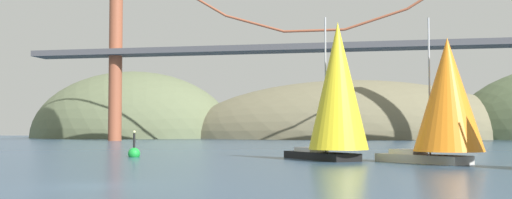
# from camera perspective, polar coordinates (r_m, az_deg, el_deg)

# --- Properties ---
(ground_plane) EXTENTS (360.00, 360.00, 0.00)m
(ground_plane) POSITION_cam_1_polar(r_m,az_deg,el_deg) (28.55, -14.77, -7.80)
(ground_plane) COLOR #2D4760
(headland_left) EXTENTS (57.55, 44.00, 36.97)m
(headland_left) POSITION_cam_1_polar(r_m,az_deg,el_deg) (174.17, -11.45, -3.52)
(headland_left) COLOR #5B6647
(headland_left) RESTS_ON ground_plane
(headland_center) EXTENTS (88.97, 44.00, 30.25)m
(headland_center) POSITION_cam_1_polar(r_m,az_deg,el_deg) (160.73, 8.72, -3.61)
(headland_center) COLOR #6B664C
(headland_center) RESTS_ON ground_plane
(suspension_bridge) EXTENTS (120.22, 6.00, 44.05)m
(suspension_bridge) POSITION_cam_1_polar(r_m,az_deg,el_deg) (122.46, 5.42, 5.57)
(suspension_bridge) COLOR brown
(suspension_bridge) RESTS_ON ground_plane
(sailboat_orange_sail) EXTENTS (8.78, 8.39, 10.85)m
(sailboat_orange_sail) POSITION_cam_1_polar(r_m,az_deg,el_deg) (46.31, 17.30, 0.14)
(sailboat_orange_sail) COLOR #B7B2A8
(sailboat_orange_sail) RESTS_ON ground_plane
(sailboat_yellow_sail) EXTENTS (8.45, 9.55, 11.79)m
(sailboat_yellow_sail) POSITION_cam_1_polar(r_m,az_deg,el_deg) (49.25, 7.55, 0.91)
(sailboat_yellow_sail) COLOR black
(sailboat_yellow_sail) RESTS_ON ground_plane
(channel_buoy) EXTENTS (1.10, 1.10, 2.64)m
(channel_buoy) POSITION_cam_1_polar(r_m,az_deg,el_deg) (56.51, -11.29, -4.91)
(channel_buoy) COLOR green
(channel_buoy) RESTS_ON ground_plane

